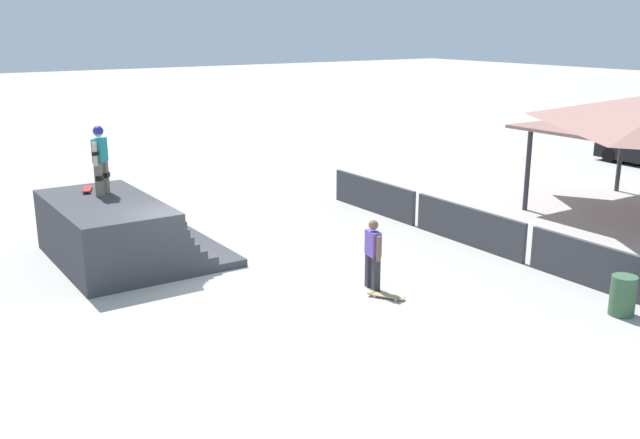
{
  "coord_description": "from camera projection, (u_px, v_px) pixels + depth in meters",
  "views": [
    {
      "loc": [
        14.97,
        -6.47,
        5.87
      ],
      "look_at": [
        -0.1,
        3.56,
        0.88
      ],
      "focal_mm": 40.0,
      "sensor_mm": 36.0,
      "label": 1
    }
  ],
  "objects": [
    {
      "name": "skateboard_on_ground",
      "position": [
        385.0,
        295.0,
        15.77
      ],
      "size": [
        0.81,
        0.6,
        0.09
      ],
      "rotation": [
        0.0,
        0.0,
        3.68
      ],
      "color": "silver",
      "rests_on": "ground"
    },
    {
      "name": "quarter_pipe_ramp",
      "position": [
        117.0,
        233.0,
        18.09
      ],
      "size": [
        4.54,
        3.98,
        1.6
      ],
      "color": "#38383D",
      "rests_on": "ground"
    },
    {
      "name": "skateboard_on_deck",
      "position": [
        87.0,
        189.0,
        18.74
      ],
      "size": [
        0.81,
        0.46,
        0.09
      ],
      "rotation": [
        0.0,
        0.0,
        -0.35
      ],
      "color": "silver",
      "rests_on": "quarter_pipe_ramp"
    },
    {
      "name": "trash_bin",
      "position": [
        623.0,
        296.0,
        14.76
      ],
      "size": [
        0.52,
        0.52,
        0.85
      ],
      "primitive_type": "cylinder",
      "color": "#385B3D",
      "rests_on": "ground"
    },
    {
      "name": "bystander_walking",
      "position": [
        373.0,
        251.0,
        16.06
      ],
      "size": [
        0.66,
        0.31,
        1.64
      ],
      "rotation": [
        0.0,
        0.0,
        2.93
      ],
      "color": "#2D2D33",
      "rests_on": "ground"
    },
    {
      "name": "ground_plane",
      "position": [
        199.0,
        278.0,
        17.03
      ],
      "size": [
        160.0,
        160.0,
        0.0
      ],
      "primitive_type": "plane",
      "color": "#ADA8A0"
    },
    {
      "name": "barrier_fence",
      "position": [
        468.0,
        226.0,
        19.46
      ],
      "size": [
        12.41,
        0.12,
        1.05
      ],
      "color": "#3D3D42",
      "rests_on": "ground"
    },
    {
      "name": "skater_on_deck",
      "position": [
        100.0,
        156.0,
        18.12
      ],
      "size": [
        0.69,
        0.61,
        1.78
      ],
      "rotation": [
        0.0,
        0.0,
        -0.7
      ],
      "color": "#6B6051",
      "rests_on": "quarter_pipe_ramp"
    }
  ]
}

